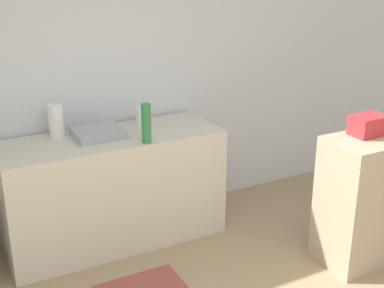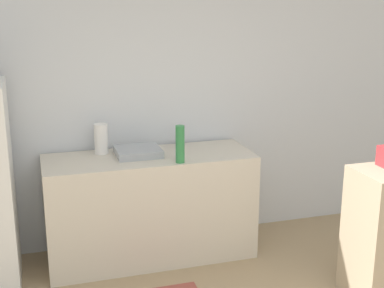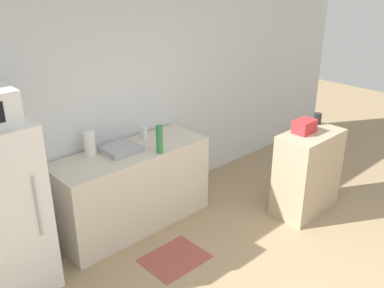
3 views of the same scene
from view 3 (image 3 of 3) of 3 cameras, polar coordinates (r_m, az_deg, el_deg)
name	(u,v)px [view 3 (image 3 of 3)]	position (r m, az deg, el deg)	size (l,w,h in m)	color
wall_back	(122,101)	(4.74, -9.26, 5.63)	(8.00, 0.06, 2.60)	silver
refrigerator	(4,210)	(3.97, -23.82, -8.07)	(0.59, 0.67, 1.55)	white
counter	(133,188)	(4.70, -7.93, -5.83)	(1.71, 0.62, 0.89)	beige
sink_basin	(121,149)	(4.48, -9.44, -0.64)	(0.36, 0.33, 0.06)	#9EA3A8
bottle_tall	(159,139)	(4.36, -4.37, 0.63)	(0.07, 0.07, 0.30)	#2D7F42
bottle_short	(144,133)	(4.75, -6.35, 1.50)	(0.07, 0.07, 0.15)	silver
shelf_cabinet	(307,173)	(5.05, 15.12, -3.71)	(0.78, 0.43, 0.98)	tan
basket	(304,126)	(4.82, 14.76, 2.29)	(0.25, 0.17, 0.14)	red
jar	(317,119)	(5.13, 16.38, 3.27)	(0.09, 0.09, 0.13)	#232328
paper_towel_roll	(90,144)	(4.42, -13.49, 0.03)	(0.11, 0.11, 0.25)	white
kitchen_rug	(175,258)	(4.37, -2.33, -14.98)	(0.61, 0.48, 0.01)	#99473D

